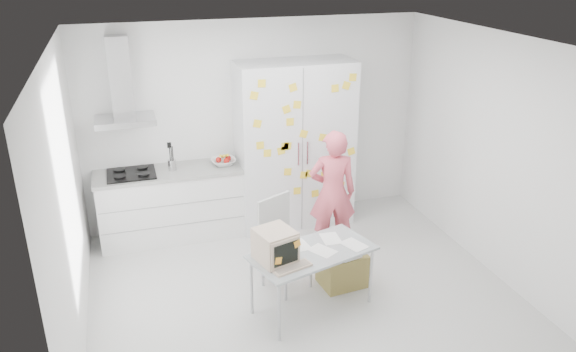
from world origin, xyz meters
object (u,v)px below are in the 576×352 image
object	(u,v)px
person	(332,193)
chair	(282,237)
desk	(290,250)
cardboard_box	(342,268)

from	to	relation	value
person	chair	distance (m)	0.98
desk	cardboard_box	size ratio (longest dim) A/B	2.64
person	cardboard_box	size ratio (longest dim) A/B	3.00
desk	cardboard_box	bearing A→B (deg)	9.92
cardboard_box	person	bearing A→B (deg)	78.39
desk	chair	world-z (taller)	chair
person	cardboard_box	xyz separation A→B (m)	(-0.15, -0.75, -0.58)
chair	cardboard_box	bearing A→B (deg)	-43.88
chair	person	bearing A→B (deg)	8.33
desk	chair	size ratio (longest dim) A/B	1.34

